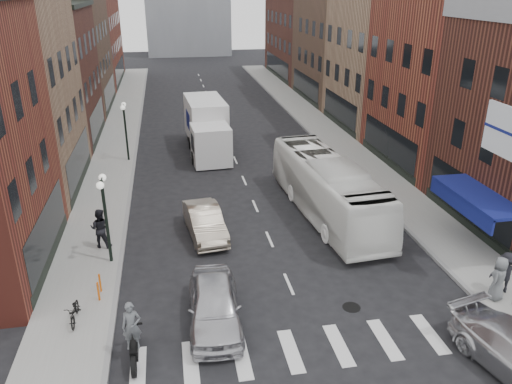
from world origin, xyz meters
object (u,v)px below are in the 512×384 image
(billboard_sign, at_px, (511,135))
(sedan_left_far, at_px, (205,222))
(bike_rack, at_px, (99,287))
(sedan_left_near, at_px, (214,305))
(parked_bicycle, at_px, (75,311))
(ped_left_solo, at_px, (100,228))
(transit_bus, at_px, (327,187))
(ped_right_a, at_px, (506,272))
(ped_right_c, at_px, (499,278))
(streetlamp_far, at_px, (125,121))
(streetlamp_near, at_px, (104,204))
(box_truck, at_px, (207,128))
(motorcycle_rider, at_px, (133,334))

(billboard_sign, relative_size, sedan_left_far, 0.83)
(bike_rack, height_order, sedan_left_far, sedan_left_far)
(sedan_left_near, xyz_separation_m, parked_bicycle, (-5.01, 0.85, -0.25))
(billboard_sign, distance_m, ped_left_solo, 17.95)
(bike_rack, relative_size, parked_bicycle, 0.52)
(transit_bus, bearing_deg, billboard_sign, -57.98)
(ped_right_a, relative_size, ped_right_c, 0.95)
(parked_bicycle, bearing_deg, streetlamp_far, 86.29)
(billboard_sign, height_order, streetlamp_near, billboard_sign)
(parked_bicycle, bearing_deg, sedan_left_far, 48.75)
(ped_right_c, bearing_deg, ped_left_solo, -58.84)
(streetlamp_near, bearing_deg, sedan_left_near, -50.77)
(transit_bus, xyz_separation_m, ped_right_a, (4.68, -8.47, -0.56))
(streetlamp_far, height_order, box_truck, streetlamp_far)
(box_truck, distance_m, sedan_left_far, 13.37)
(motorcycle_rider, relative_size, ped_right_c, 1.25)
(parked_bicycle, height_order, ped_right_a, ped_right_a)
(sedan_left_near, distance_m, sedan_left_far, 7.03)
(streetlamp_far, bearing_deg, box_truck, 12.56)
(transit_bus, height_order, parked_bicycle, transit_bus)
(streetlamp_far, height_order, ped_right_c, streetlamp_far)
(streetlamp_far, bearing_deg, sedan_left_near, -77.82)
(streetlamp_far, distance_m, motorcycle_rider, 20.64)
(streetlamp_far, bearing_deg, bike_rack, -90.69)
(ped_left_solo, xyz_separation_m, ped_right_a, (16.18, -6.64, -0.09))
(ped_left_solo, bearing_deg, motorcycle_rider, 117.11)
(transit_bus, bearing_deg, parked_bicycle, -152.47)
(bike_rack, xyz_separation_m, motorcycle_rider, (1.51, -3.82, 0.51))
(streetlamp_near, xyz_separation_m, ped_left_solo, (-0.52, 1.43, -1.81))
(billboard_sign, relative_size, box_truck, 0.43)
(billboard_sign, bearing_deg, motorcycle_rider, -168.39)
(motorcycle_rider, distance_m, parked_bicycle, 3.26)
(bike_rack, bearing_deg, streetlamp_near, 85.76)
(billboard_sign, relative_size, parked_bicycle, 2.42)
(streetlamp_near, xyz_separation_m, sedan_left_far, (4.35, 2.00, -2.18))
(motorcycle_rider, height_order, sedan_left_far, motorcycle_rider)
(motorcycle_rider, bearing_deg, bike_rack, 109.91)
(bike_rack, xyz_separation_m, sedan_left_far, (4.55, 4.70, 0.18))
(box_truck, height_order, ped_right_a, box_truck)
(ped_right_c, bearing_deg, streetlamp_near, -54.96)
(transit_bus, distance_m, ped_right_c, 9.79)
(box_truck, xyz_separation_m, ped_left_solo, (-6.19, -13.83, -0.73))
(bike_rack, relative_size, ped_right_a, 0.47)
(streetlamp_near, height_order, bike_rack, streetlamp_near)
(streetlamp_far, relative_size, ped_right_c, 2.27)
(ped_right_a, bearing_deg, streetlamp_far, -30.45)
(streetlamp_near, distance_m, streetlamp_far, 14.00)
(streetlamp_near, bearing_deg, box_truck, 69.63)
(transit_bus, bearing_deg, sedan_left_far, -173.74)
(billboard_sign, relative_size, streetlamp_near, 0.90)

